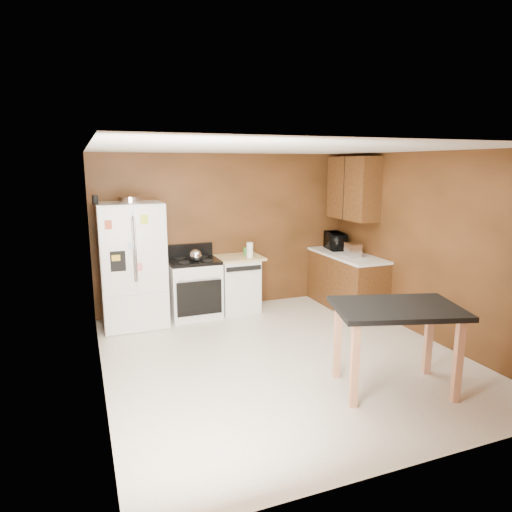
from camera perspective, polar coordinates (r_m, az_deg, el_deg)
floor at (r=5.76m, az=3.40°, el=-12.49°), size 4.50×4.50×0.00m
ceiling at (r=5.27m, az=3.72°, el=13.22°), size 4.50×4.50×0.00m
wall_back at (r=7.45m, az=-3.72°, el=3.04°), size 4.20×0.00×4.20m
wall_front at (r=3.53m, az=19.14°, el=-7.09°), size 4.20×0.00×4.20m
wall_left at (r=4.90m, az=-19.37°, el=-2.01°), size 0.00×4.50×4.50m
wall_right at (r=6.53m, az=20.54°, el=1.14°), size 0.00×4.50×4.50m
roasting_pan at (r=6.67m, az=-15.41°, el=6.82°), size 0.35×0.35×0.09m
pen_cup at (r=6.53m, az=-19.47°, el=6.64°), size 0.08×0.08×0.12m
kettle at (r=6.87m, az=-7.55°, el=0.08°), size 0.18×0.18×0.18m
paper_towel at (r=7.14m, az=-0.78°, el=0.74°), size 0.11×0.11×0.24m
green_canister at (r=7.38m, az=-1.20°, el=0.60°), size 0.12×0.12×0.11m
toaster at (r=7.34m, az=12.03°, el=0.76°), size 0.21×0.31×0.21m
microwave at (r=7.91m, az=9.88°, el=1.80°), size 0.40×0.53×0.26m
refrigerator at (r=6.83m, az=-15.18°, el=-1.09°), size 0.90×0.80×1.80m
gas_range at (r=7.13m, az=-7.76°, el=-3.89°), size 0.76×0.68×1.10m
dishwasher at (r=7.35m, az=-2.34°, el=-3.40°), size 0.78×0.63×0.89m
right_cabinets at (r=7.59m, az=11.47°, el=0.37°), size 0.63×1.58×2.45m
island at (r=4.94m, az=17.14°, el=-7.51°), size 1.45×1.16×0.91m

